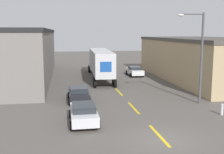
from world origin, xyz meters
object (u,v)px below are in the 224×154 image
at_px(semi_truck, 100,61).
at_px(parked_car_left_near, 84,113).
at_px(parked_car_right_far, 135,71).
at_px(street_lamp, 199,52).
at_px(fire_hydrant, 222,109).
at_px(parked_car_left_far, 79,93).

bearing_deg(semi_truck, parked_car_left_near, -98.39).
xyz_separation_m(semi_truck, parked_car_right_far, (5.33, 1.34, -1.65)).
height_order(semi_truck, street_lamp, street_lamp).
distance_m(parked_car_left_near, fire_hydrant, 10.72).
bearing_deg(parked_car_right_far, parked_car_left_near, -113.37).
bearing_deg(parked_car_left_far, semi_truck, 74.38).
distance_m(parked_car_right_far, street_lamp, 17.31).
height_order(parked_car_right_far, street_lamp, street_lamp).
relative_size(street_lamp, fire_hydrant, 8.85).
bearing_deg(parked_car_left_far, street_lamp, -13.93).
bearing_deg(semi_truck, parked_car_left_far, -103.46).
xyz_separation_m(parked_car_right_far, fire_hydrant, (1.80, -20.49, -0.28)).
distance_m(parked_car_right_far, parked_car_left_far, 16.78).
xyz_separation_m(parked_car_right_far, parked_car_left_near, (-8.92, -20.65, 0.00)).
relative_size(semi_truck, street_lamp, 1.96).
bearing_deg(parked_car_right_far, street_lamp, -84.85).
bearing_deg(semi_truck, fire_hydrant, -67.44).
distance_m(parked_car_left_far, fire_hydrant, 12.43).
bearing_deg(street_lamp, parked_car_left_far, 166.07).
height_order(parked_car_right_far, fire_hydrant, parked_car_right_far).
relative_size(semi_truck, parked_car_left_near, 3.65).
xyz_separation_m(street_lamp, fire_hydrant, (0.28, -3.70, -4.21)).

